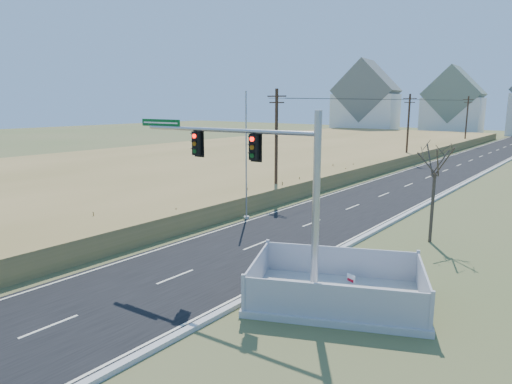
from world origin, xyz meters
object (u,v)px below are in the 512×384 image
at_px(fence_enclosure, 336,294).
at_px(bare_tree, 436,158).
at_px(open_sign, 351,281).
at_px(traffic_signal_mast, 274,186).
at_px(flagpole, 246,169).

xyz_separation_m(fence_enclosure, bare_tree, (0.44, 10.46, 4.60)).
bearing_deg(fence_enclosure, open_sign, 71.34).
xyz_separation_m(traffic_signal_mast, bare_tree, (2.83, 11.54, 0.24)).
bearing_deg(fence_enclosure, traffic_signal_mast, 179.47).
relative_size(traffic_signal_mast, open_sign, 17.06).
relative_size(traffic_signal_mast, flagpole, 1.11).
xyz_separation_m(traffic_signal_mast, flagpole, (-8.91, 9.16, -1.20)).
bearing_deg(fence_enclosure, flagpole, 119.61).
relative_size(open_sign, bare_tree, 0.09).
height_order(traffic_signal_mast, open_sign, traffic_signal_mast).
bearing_deg(open_sign, bare_tree, 105.09).
xyz_separation_m(open_sign, bare_tree, (0.62, 8.80, 4.60)).
relative_size(fence_enclosure, open_sign, 14.68).
relative_size(open_sign, flagpole, 0.06).
xyz_separation_m(traffic_signal_mast, open_sign, (2.21, 2.74, -4.35)).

